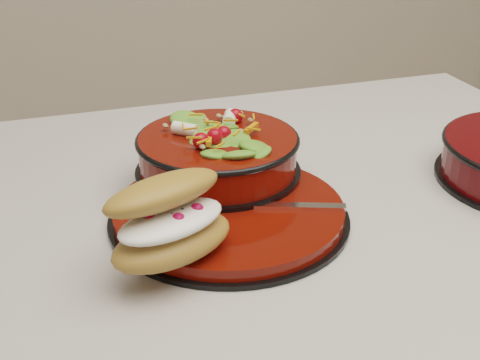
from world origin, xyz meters
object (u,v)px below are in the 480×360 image
object	(u,v)px
croissant	(170,220)
fork	(269,206)
dinner_plate	(230,213)
salad_bowl	(218,149)

from	to	relation	value
croissant	fork	size ratio (longest dim) A/B	0.97
dinner_plate	fork	size ratio (longest dim) A/B	1.76
fork	salad_bowl	bearing A→B (deg)	36.51
croissant	fork	xyz separation A→B (m)	(0.13, 0.06, -0.04)
dinner_plate	fork	bearing A→B (deg)	-22.76
dinner_plate	croissant	bearing A→B (deg)	-137.75
dinner_plate	salad_bowl	size ratio (longest dim) A/B	1.34
dinner_plate	salad_bowl	bearing A→B (deg)	82.24
salad_bowl	fork	distance (m)	0.11
salad_bowl	fork	size ratio (longest dim) A/B	1.31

